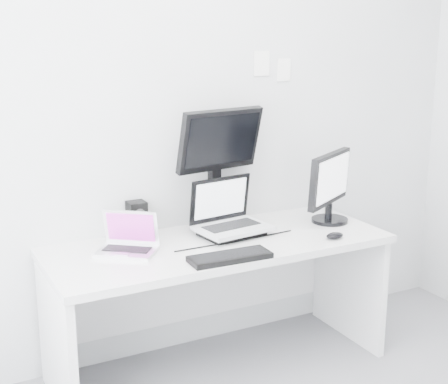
{
  "coord_description": "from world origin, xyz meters",
  "views": [
    {
      "loc": [
        -1.45,
        -1.6,
        1.81
      ],
      "look_at": [
        0.02,
        1.23,
        1.0
      ],
      "focal_mm": 51.71,
      "sensor_mm": 36.0,
      "label": 1
    }
  ],
  "objects": [
    {
      "name": "wall_note_1",
      "position": [
        0.6,
        1.59,
        1.58
      ],
      "size": [
        0.09,
        0.0,
        0.13
      ],
      "primitive_type": "cube",
      "color": "white",
      "rests_on": "back_wall"
    },
    {
      "name": "wall_note_0",
      "position": [
        0.45,
        1.59,
        1.62
      ],
      "size": [
        0.1,
        0.0,
        0.14
      ],
      "primitive_type": "cube",
      "color": "white",
      "rests_on": "back_wall"
    },
    {
      "name": "keyboard",
      "position": [
        -0.08,
        0.98,
        0.74
      ],
      "size": [
        0.41,
        0.16,
        0.03
      ],
      "primitive_type": "cube",
      "rotation": [
        0.0,
        0.0,
        -0.04
      ],
      "color": "black",
      "rests_on": "desk"
    },
    {
      "name": "macbook",
      "position": [
        -0.49,
        1.3,
        0.84
      ],
      "size": [
        0.35,
        0.34,
        0.21
      ],
      "primitive_type": "cube",
      "rotation": [
        0.0,
        0.0,
        -0.67
      ],
      "color": "silver",
      "rests_on": "desk"
    },
    {
      "name": "desk",
      "position": [
        0.0,
        1.25,
        0.36
      ],
      "size": [
        1.8,
        0.7,
        0.73
      ],
      "primitive_type": "cube",
      "color": "silver",
      "rests_on": "ground"
    },
    {
      "name": "samsung_monitor",
      "position": [
        0.73,
        1.27,
        0.94
      ],
      "size": [
        0.5,
        0.41,
        0.42
      ],
      "primitive_type": "cube",
      "rotation": [
        0.0,
        0.0,
        0.53
      ],
      "color": "black",
      "rests_on": "desk"
    },
    {
      "name": "rear_monitor",
      "position": [
        0.12,
        1.49,
        1.07
      ],
      "size": [
        0.53,
        0.26,
        0.69
      ],
      "primitive_type": "cube",
      "rotation": [
        0.0,
        0.0,
        0.17
      ],
      "color": "black",
      "rests_on": "desk"
    },
    {
      "name": "dell_laptop",
      "position": [
        0.11,
        1.3,
        0.89
      ],
      "size": [
        0.41,
        0.34,
        0.31
      ],
      "primitive_type": "cube",
      "rotation": [
        0.0,
        0.0,
        0.13
      ],
      "color": "silver",
      "rests_on": "desk"
    },
    {
      "name": "mouse",
      "position": [
        0.57,
        1.01,
        0.75
      ],
      "size": [
        0.11,
        0.07,
        0.03
      ],
      "primitive_type": "ellipsoid",
      "rotation": [
        0.0,
        0.0,
        0.07
      ],
      "color": "black",
      "rests_on": "desk"
    },
    {
      "name": "back_wall",
      "position": [
        0.0,
        1.6,
        1.35
      ],
      "size": [
        3.6,
        0.0,
        3.6
      ],
      "primitive_type": "plane",
      "rotation": [
        1.57,
        0.0,
        0.0
      ],
      "color": "#B5B7B9",
      "rests_on": "ground"
    },
    {
      "name": "speaker",
      "position": [
        -0.35,
        1.53,
        0.83
      ],
      "size": [
        0.13,
        0.13,
        0.19
      ],
      "primitive_type": "cube",
      "rotation": [
        0.0,
        0.0,
        -0.43
      ],
      "color": "black",
      "rests_on": "desk"
    }
  ]
}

